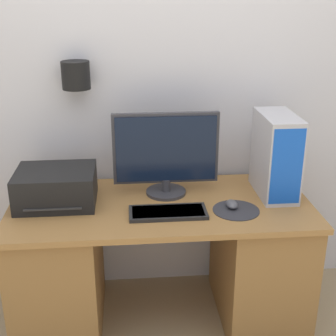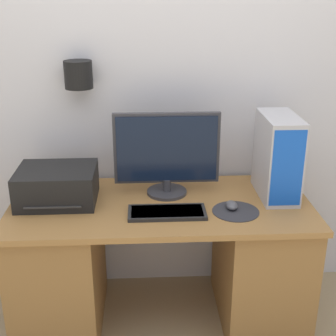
# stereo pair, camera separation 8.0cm
# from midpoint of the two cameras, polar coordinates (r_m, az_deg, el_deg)

# --- Properties ---
(wall_back) EXTENTS (6.40, 0.20, 2.70)m
(wall_back) POSITION_cam_midpoint_polar(r_m,az_deg,el_deg) (2.59, -2.61, 12.58)
(wall_back) COLOR silver
(wall_back) RESTS_ON ground_plane
(desk) EXTENTS (1.53, 0.70, 0.71)m
(desk) POSITION_cam_midpoint_polar(r_m,az_deg,el_deg) (2.56, -1.77, -11.21)
(desk) COLOR olive
(desk) RESTS_ON ground_plane
(monitor) EXTENTS (0.55, 0.21, 0.44)m
(monitor) POSITION_cam_midpoint_polar(r_m,az_deg,el_deg) (2.42, -1.21, 1.90)
(monitor) COLOR #333338
(monitor) RESTS_ON desk
(keyboard) EXTENTS (0.38, 0.16, 0.02)m
(keyboard) POSITION_cam_midpoint_polar(r_m,az_deg,el_deg) (2.28, -1.01, -5.42)
(keyboard) COLOR black
(keyboard) RESTS_ON desk
(mousepad) EXTENTS (0.23, 0.23, 0.00)m
(mousepad) POSITION_cam_midpoint_polar(r_m,az_deg,el_deg) (2.33, 7.32, -5.13)
(mousepad) COLOR #2D2D33
(mousepad) RESTS_ON desk
(mouse) EXTENTS (0.06, 0.09, 0.04)m
(mouse) POSITION_cam_midpoint_polar(r_m,az_deg,el_deg) (2.35, 6.82, -4.41)
(mouse) COLOR #4C4C51
(mouse) RESTS_ON mousepad
(computer_tower) EXTENTS (0.17, 0.36, 0.43)m
(computer_tower) POSITION_cam_midpoint_polar(r_m,az_deg,el_deg) (2.48, 12.14, 1.51)
(computer_tower) COLOR #B2B2B7
(computer_tower) RESTS_ON desk
(printer) EXTENTS (0.39, 0.32, 0.18)m
(printer) POSITION_cam_midpoint_polar(r_m,az_deg,el_deg) (2.44, -14.40, -2.27)
(printer) COLOR black
(printer) RESTS_ON desk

